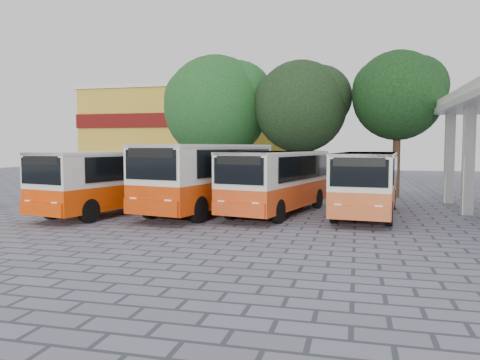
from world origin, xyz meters
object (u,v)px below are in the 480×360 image
(bus_centre_right, at_px, (278,178))
(bus_far_left, at_px, (112,178))
(bus_centre_left, at_px, (208,173))
(bus_far_right, at_px, (367,179))

(bus_centre_right, bearing_deg, bus_far_left, -154.11)
(bus_centre_left, relative_size, bus_centre_right, 1.11)
(bus_centre_right, bearing_deg, bus_centre_left, -160.79)
(bus_centre_left, xyz_separation_m, bus_centre_right, (3.10, 0.34, -0.18))
(bus_far_left, xyz_separation_m, bus_centre_left, (4.07, 1.31, 0.18))
(bus_far_left, relative_size, bus_centre_left, 0.90)
(bus_far_left, xyz_separation_m, bus_far_right, (10.98, 1.93, -0.02))
(bus_far_left, distance_m, bus_centre_left, 4.28)
(bus_far_left, relative_size, bus_far_right, 1.04)
(bus_far_left, height_order, bus_centre_right, bus_centre_right)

